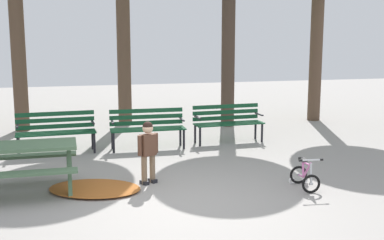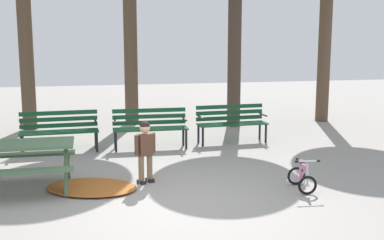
{
  "view_description": "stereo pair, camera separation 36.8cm",
  "coord_description": "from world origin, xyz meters",
  "px_view_note": "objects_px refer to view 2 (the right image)",
  "views": [
    {
      "loc": [
        -1.58,
        -6.65,
        2.41
      ],
      "look_at": [
        0.7,
        2.21,
        0.85
      ],
      "focal_mm": 46.22,
      "sensor_mm": 36.0,
      "label": 1
    },
    {
      "loc": [
        -1.22,
        -6.74,
        2.41
      ],
      "look_at": [
        0.7,
        2.21,
        0.85
      ],
      "focal_mm": 46.22,
      "sensor_mm": 36.0,
      "label": 2
    }
  ],
  "objects_px": {
    "park_bench_far_left": "(59,128)",
    "park_bench_left": "(150,125)",
    "picnic_table": "(15,154)",
    "park_bench_right": "(231,120)",
    "kids_bicycle": "(302,177)",
    "child_standing": "(145,147)"
  },
  "relations": [
    {
      "from": "park_bench_far_left",
      "to": "park_bench_left",
      "type": "height_order",
      "value": "same"
    },
    {
      "from": "park_bench_left",
      "to": "kids_bicycle",
      "type": "bearing_deg",
      "value": -60.37
    },
    {
      "from": "picnic_table",
      "to": "park_bench_far_left",
      "type": "bearing_deg",
      "value": 78.15
    },
    {
      "from": "park_bench_right",
      "to": "child_standing",
      "type": "bearing_deg",
      "value": -129.75
    },
    {
      "from": "picnic_table",
      "to": "child_standing",
      "type": "xyz_separation_m",
      "value": [
        2.04,
        -0.01,
        0.02
      ]
    },
    {
      "from": "picnic_table",
      "to": "park_bench_right",
      "type": "distance_m",
      "value": 5.15
    },
    {
      "from": "picnic_table",
      "to": "child_standing",
      "type": "relative_size",
      "value": 1.73
    },
    {
      "from": "park_bench_far_left",
      "to": "kids_bicycle",
      "type": "relative_size",
      "value": 2.77
    },
    {
      "from": "child_standing",
      "to": "kids_bicycle",
      "type": "xyz_separation_m",
      "value": [
        2.38,
        -0.89,
        -0.41
      ]
    },
    {
      "from": "kids_bicycle",
      "to": "park_bench_right",
      "type": "bearing_deg",
      "value": 91.13
    },
    {
      "from": "child_standing",
      "to": "park_bench_far_left",
      "type": "bearing_deg",
      "value": 119.74
    },
    {
      "from": "picnic_table",
      "to": "park_bench_right",
      "type": "relative_size",
      "value": 1.11
    },
    {
      "from": "picnic_table",
      "to": "child_standing",
      "type": "distance_m",
      "value": 2.04
    },
    {
      "from": "picnic_table",
      "to": "park_bench_far_left",
      "type": "relative_size",
      "value": 1.11
    },
    {
      "from": "park_bench_left",
      "to": "park_bench_right",
      "type": "xyz_separation_m",
      "value": [
        1.89,
        0.2,
        0.0
      ]
    },
    {
      "from": "park_bench_left",
      "to": "park_bench_right",
      "type": "distance_m",
      "value": 1.9
    },
    {
      "from": "park_bench_right",
      "to": "picnic_table",
      "type": "bearing_deg",
      "value": -147.57
    },
    {
      "from": "park_bench_right",
      "to": "kids_bicycle",
      "type": "bearing_deg",
      "value": -88.87
    },
    {
      "from": "park_bench_left",
      "to": "picnic_table",
      "type": "bearing_deg",
      "value": -133.79
    },
    {
      "from": "picnic_table",
      "to": "park_bench_far_left",
      "type": "xyz_separation_m",
      "value": [
        0.55,
        2.61,
        -0.08
      ]
    },
    {
      "from": "park_bench_left",
      "to": "park_bench_right",
      "type": "height_order",
      "value": "same"
    },
    {
      "from": "picnic_table",
      "to": "kids_bicycle",
      "type": "xyz_separation_m",
      "value": [
        4.42,
        -0.9,
        -0.39
      ]
    }
  ]
}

